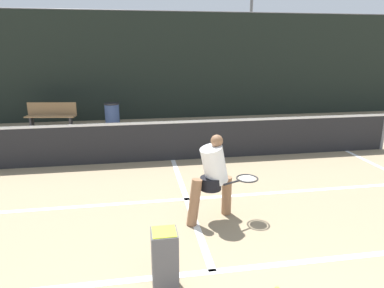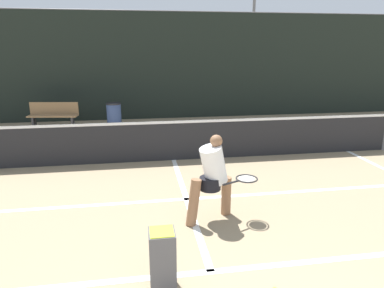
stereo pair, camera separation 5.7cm
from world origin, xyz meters
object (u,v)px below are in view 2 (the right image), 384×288
at_px(player_practicing, 213,176).
at_px(ball_hopper, 162,259).
at_px(courtside_bench, 54,115).
at_px(parked_car, 79,93).
at_px(trash_bin, 114,115).

bearing_deg(player_practicing, ball_hopper, -144.58).
bearing_deg(courtside_bench, parked_car, 95.79).
bearing_deg(parked_car, ball_hopper, -77.58).
bearing_deg(player_practicing, courtside_bench, 95.20).
xyz_separation_m(courtside_bench, parked_car, (0.18, 4.23, 0.17)).
relative_size(player_practicing, ball_hopper, 1.90).
bearing_deg(parked_car, player_practicing, -71.73).
xyz_separation_m(trash_bin, parked_car, (-1.75, 4.24, 0.23)).
relative_size(ball_hopper, courtside_bench, 0.44).
xyz_separation_m(player_practicing, trash_bin, (-1.89, 6.79, -0.31)).
xyz_separation_m(ball_hopper, parked_car, (-2.76, 12.52, 0.26)).
bearing_deg(ball_hopper, parked_car, 102.42).
height_order(courtside_bench, parked_car, parked_car).
height_order(ball_hopper, trash_bin, trash_bin).
distance_m(player_practicing, parked_car, 11.61).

